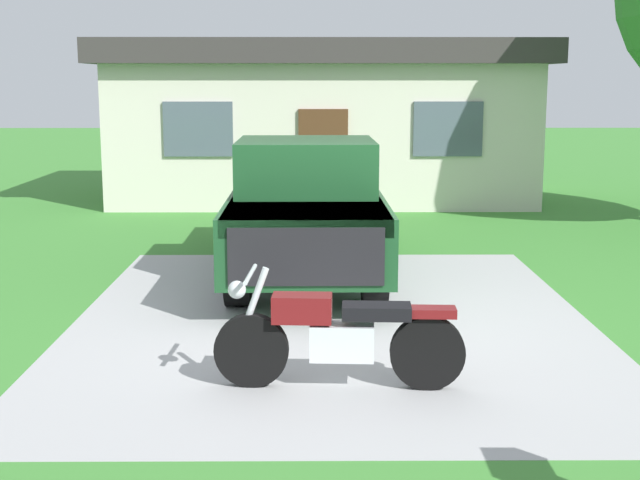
{
  "coord_description": "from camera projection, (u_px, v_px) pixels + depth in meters",
  "views": [
    {
      "loc": [
        -0.2,
        -9.65,
        2.69
      ],
      "look_at": [
        -0.13,
        0.13,
        0.9
      ],
      "focal_mm": 49.4,
      "sensor_mm": 36.0,
      "label": 1
    }
  ],
  "objects": [
    {
      "name": "neighbor_house",
      "position": [
        322.0,
        119.0,
        20.18
      ],
      "size": [
        9.6,
        5.6,
        3.5
      ],
      "color": "beige",
      "rests_on": "ground"
    },
    {
      "name": "ground_plane",
      "position": [
        332.0,
        320.0,
        9.97
      ],
      "size": [
        80.0,
        80.0,
        0.0
      ],
      "primitive_type": "plane",
      "color": "#3D8232"
    },
    {
      "name": "pickup_truck",
      "position": [
        306.0,
        206.0,
        12.28
      ],
      "size": [
        2.05,
        5.65,
        1.9
      ],
      "color": "black",
      "rests_on": "ground"
    },
    {
      "name": "motorcycle",
      "position": [
        337.0,
        336.0,
        7.71
      ],
      "size": [
        2.21,
        0.7,
        1.09
      ],
      "color": "black",
      "rests_on": "ground"
    },
    {
      "name": "driveway_pad",
      "position": [
        332.0,
        320.0,
        9.97
      ],
      "size": [
        5.8,
        7.49,
        0.01
      ],
      "primitive_type": "cube",
      "color": "#A7A7A7",
      "rests_on": "ground"
    }
  ]
}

